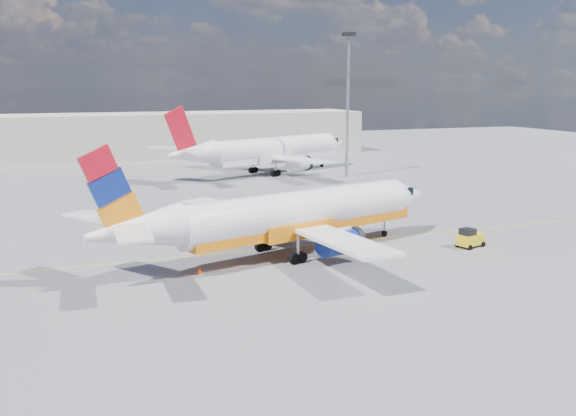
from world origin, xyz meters
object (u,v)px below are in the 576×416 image
object	(u,v)px
second_jet	(269,151)
traffic_cone	(199,270)
gse_tug	(470,238)
main_jet	(289,215)

from	to	relation	value
second_jet	traffic_cone	bearing A→B (deg)	-137.55
traffic_cone	second_jet	bearing A→B (deg)	65.31
second_jet	gse_tug	world-z (taller)	second_jet
traffic_cone	gse_tug	bearing A→B (deg)	-0.84
main_jet	traffic_cone	size ratio (longest dim) A/B	51.72
main_jet	second_jet	size ratio (longest dim) A/B	0.93
second_jet	gse_tug	size ratio (longest dim) A/B	13.35
traffic_cone	main_jet	bearing A→B (deg)	18.25
main_jet	gse_tug	size ratio (longest dim) A/B	12.48
gse_tug	second_jet	bearing A→B (deg)	74.44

